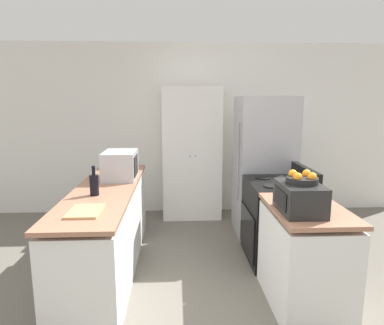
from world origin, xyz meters
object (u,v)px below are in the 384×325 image
Objects in this scene: stove at (277,220)px; refrigerator at (264,166)px; wine_bottle at (94,184)px; microwave at (120,165)px; fruit_bowl at (302,179)px; toaster_oven at (300,198)px; pantry_cabinet at (192,153)px.

refrigerator reaches higher than stove.
wine_bottle is (-1.91, -1.20, 0.09)m from refrigerator.
stove is at bearing -8.65° from microwave.
fruit_bowl is (-0.16, -1.77, 0.25)m from refrigerator.
microwave is 1.16× the size of toaster_oven.
stove is 1.15m from toaster_oven.
stove is 0.58× the size of refrigerator.
stove is 1.86m from microwave.
wine_bottle is (-0.13, -0.69, -0.05)m from microwave.
microwave is (-1.77, -0.51, 0.14)m from refrigerator.
toaster_oven reaches higher than stove.
refrigerator is at bearing 87.52° from stove.
toaster_oven is (-0.14, -1.00, 0.55)m from stove.
pantry_cabinet is 3.84× the size of microwave.
pantry_cabinet reaches higher than refrigerator.
refrigerator is at bearing -37.65° from pantry_cabinet.
stove is 2.40× the size of toaster_oven.
fruit_bowl is at bearing -73.13° from pantry_cabinet.
pantry_cabinet is 7.84× the size of fruit_bowl.
wine_bottle is 1.13× the size of fruit_bowl.
toaster_oven is (1.74, -0.57, 0.01)m from wine_bottle.
toaster_oven is (1.60, -1.26, -0.04)m from microwave.
stove is at bearing -92.48° from refrigerator.
toaster_oven is 1.75× the size of fruit_bowl.
pantry_cabinet reaches higher than toaster_oven.
pantry_cabinet is at bearing 142.35° from refrigerator.
refrigerator is at bearing 32.25° from wine_bottle.
fruit_bowl is (1.75, -0.56, 0.17)m from wine_bottle.
wine_bottle is 1.84m from fruit_bowl.
refrigerator is at bearing 84.81° from fruit_bowl.
toaster_oven is 0.15m from fruit_bowl.
microwave reaches higher than toaster_oven.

